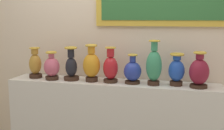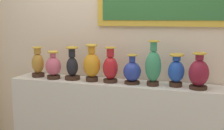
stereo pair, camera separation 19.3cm
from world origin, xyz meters
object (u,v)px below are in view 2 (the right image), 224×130
Objects in this scene: vase_jade at (153,66)px; vase_cobalt at (132,72)px; vase_rose at (53,66)px; vase_amber at (92,65)px; vase_ochre at (38,64)px; vase_onyx at (72,66)px; vase_crimson at (110,68)px; vase_burgundy at (199,73)px; vase_sapphire at (176,71)px.

vase_cobalt is at bearing 175.59° from vase_jade.
vase_rose is 0.43m from vase_amber.
vase_ochre is 0.22m from vase_rose.
vase_crimson reaches higher than vase_onyx.
vase_burgundy is at bearing -0.90° from vase_onyx.
vase_amber is at bearing -178.13° from vase_cobalt.
vase_cobalt is 0.87× the size of vase_burgundy.
vase_cobalt is (1.06, -0.01, -0.02)m from vase_ochre.
vase_onyx is 1.19× the size of vase_cobalt.
vase_burgundy is (0.85, -0.02, -0.00)m from vase_crimson.
vase_sapphire is (1.06, 0.02, 0.00)m from vase_onyx.
vase_onyx is at bearing -179.96° from vase_cobalt.
vase_cobalt is 0.63m from vase_burgundy.
vase_rose is at bearing -179.64° from vase_burgundy.
vase_cobalt is at bearing -177.94° from vase_sapphire.
vase_jade is at bearing -1.59° from vase_crimson.
vase_crimson is 1.14× the size of vase_sapphire.
vase_onyx reaches higher than vase_burgundy.
vase_ochre is 0.42m from vase_onyx.
vase_sapphire is at bearing 2.02° from vase_rose.
vase_jade reaches higher than vase_ochre.
vase_crimson is 0.85m from vase_burgundy.
vase_sapphire is (1.48, 0.00, 0.00)m from vase_ochre.
vase_jade is (1.06, 0.01, 0.06)m from vase_rose.
vase_jade is (0.63, -0.00, 0.02)m from vase_amber.
vase_onyx is 0.23m from vase_amber.
vase_jade is (0.43, -0.01, 0.04)m from vase_crimson.
vase_jade reaches higher than vase_sapphire.
vase_jade is (0.21, -0.02, 0.07)m from vase_cobalt.
vase_ochre is at bearing 179.30° from vase_cobalt.
vase_onyx is at bearing 176.63° from vase_amber.
vase_rose is 0.21m from vase_onyx.
vase_jade is (0.85, -0.02, 0.04)m from vase_onyx.
vase_jade reaches higher than vase_cobalt.
vase_ochre is at bearing 178.84° from vase_crimson.
vase_amber reaches higher than vase_ochre.
vase_onyx reaches higher than vase_ochre.
vase_amber is 0.84m from vase_sapphire.
vase_ochre is at bearing 168.68° from vase_rose.
vase_crimson is at bearing -178.95° from vase_cobalt.
vase_rose is at bearing -177.87° from vase_amber.
vase_amber is 1.30× the size of vase_cobalt.
vase_onyx is 0.64m from vase_cobalt.
vase_amber is (0.43, 0.02, 0.04)m from vase_rose.
vase_sapphire is 0.93× the size of vase_burgundy.
vase_sapphire is at bearing 0.09° from vase_ochre.
vase_rose is 0.69× the size of vase_jade.
vase_amber is 0.63m from vase_jade.
vase_amber reaches higher than vase_rose.
vase_rose is 1.47m from vase_burgundy.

